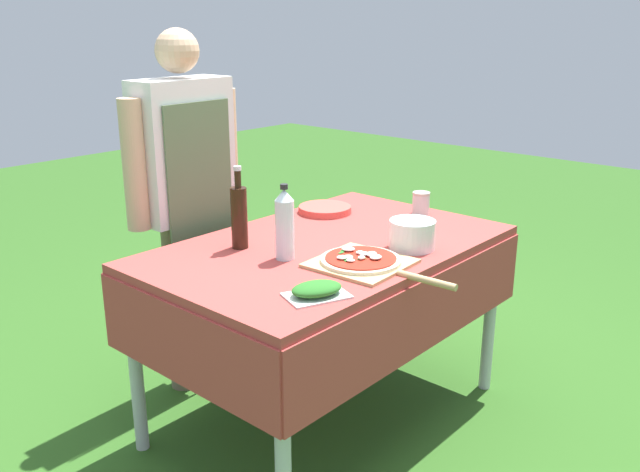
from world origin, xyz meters
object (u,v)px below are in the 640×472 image
object	(u,v)px
mixing_tub	(412,234)
plate_stack	(325,209)
pizza_on_peel	(363,262)
sauce_jar	(421,204)
water_bottle	(284,224)
person_cook	(186,185)
oil_bottle	(239,216)
herb_container	(317,290)
prep_table	(327,265)

from	to	relation	value
mixing_tub	plate_stack	xyz separation A→B (m)	(0.16, 0.58, -0.04)
pizza_on_peel	sauce_jar	size ratio (longest dim) A/B	5.44
water_bottle	plate_stack	xyz separation A→B (m)	(0.56, 0.29, -0.12)
person_cook	water_bottle	distance (m)	0.65
plate_stack	oil_bottle	bearing A→B (deg)	-171.92
pizza_on_peel	water_bottle	size ratio (longest dim) A/B	1.94
oil_bottle	water_bottle	world-z (taller)	oil_bottle
sauce_jar	herb_container	bearing A→B (deg)	-164.28
oil_bottle	mixing_tub	world-z (taller)	oil_bottle
mixing_tub	herb_container	bearing A→B (deg)	-175.76
person_cook	oil_bottle	size ratio (longest dim) A/B	4.95
herb_container	person_cook	bearing A→B (deg)	75.33
pizza_on_peel	water_bottle	xyz separation A→B (m)	(-0.13, 0.26, 0.12)
water_bottle	mixing_tub	xyz separation A→B (m)	(0.40, -0.28, -0.08)
person_cook	plate_stack	distance (m)	0.62
oil_bottle	mixing_tub	bearing A→B (deg)	-49.23
person_cook	sauce_jar	xyz separation A→B (m)	(0.76, -0.68, -0.11)
prep_table	sauce_jar	world-z (taller)	sauce_jar
plate_stack	pizza_on_peel	bearing A→B (deg)	-127.71
person_cook	herb_container	world-z (taller)	person_cook
oil_bottle	water_bottle	bearing A→B (deg)	-83.43
herb_container	water_bottle	bearing A→B (deg)	59.85
water_bottle	mixing_tub	distance (m)	0.49
person_cook	oil_bottle	distance (m)	0.44
person_cook	pizza_on_peel	size ratio (longest dim) A/B	2.90
pizza_on_peel	herb_container	size ratio (longest dim) A/B	2.34
plate_stack	sauce_jar	xyz separation A→B (m)	(0.27, -0.33, 0.03)
prep_table	plate_stack	size ratio (longest dim) A/B	5.96
water_bottle	mixing_tub	world-z (taller)	water_bottle
pizza_on_peel	water_bottle	bearing A→B (deg)	113.04
prep_table	plate_stack	xyz separation A→B (m)	(0.33, 0.30, 0.10)
water_bottle	oil_bottle	bearing A→B (deg)	96.57
pizza_on_peel	person_cook	bearing A→B (deg)	90.67
oil_bottle	herb_container	xyz separation A→B (m)	(-0.16, -0.54, -0.10)
herb_container	sauce_jar	world-z (taller)	sauce_jar
prep_table	herb_container	bearing A→B (deg)	-142.55
water_bottle	sauce_jar	bearing A→B (deg)	-2.69
pizza_on_peel	sauce_jar	distance (m)	0.73
plate_stack	sauce_jar	distance (m)	0.43
herb_container	sauce_jar	xyz separation A→B (m)	(1.01, 0.29, 0.02)
water_bottle	mixing_tub	bearing A→B (deg)	-35.04
mixing_tub	prep_table	bearing A→B (deg)	121.20
mixing_tub	person_cook	bearing A→B (deg)	109.91
plate_stack	herb_container	bearing A→B (deg)	-140.37
herb_container	sauce_jar	distance (m)	1.05
person_cook	water_bottle	world-z (taller)	person_cook
herb_container	mixing_tub	size ratio (longest dim) A/B	1.32
pizza_on_peel	plate_stack	world-z (taller)	pizza_on_peel
mixing_tub	sauce_jar	bearing A→B (deg)	29.59
mixing_tub	sauce_jar	world-z (taller)	mixing_tub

